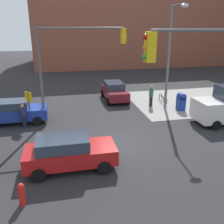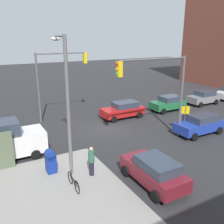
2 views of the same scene
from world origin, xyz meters
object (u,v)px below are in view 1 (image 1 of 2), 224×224
object	(u,v)px
traffic_signal_se_corner	(219,80)
fire_hydrant	(22,194)
coupe_blue	(15,111)
pedestrian_crossing	(23,116)
hatchback_red	(69,152)
traffic_signal_nw_corner	(75,55)
sedan_maroon	(115,91)
mailbox_blue	(181,101)
street_lamp_corner	(171,51)
pedestrian_waiting	(151,95)
bicycle_leaning_on_fence	(163,99)

from	to	relation	value
traffic_signal_se_corner	fire_hydrant	size ratio (longest dim) A/B	6.91
coupe_blue	pedestrian_crossing	size ratio (longest dim) A/B	2.57
hatchback_red	traffic_signal_nw_corner	bearing A→B (deg)	81.81
fire_hydrant	sedan_maroon	xyz separation A→B (m)	(6.60, 13.25, 0.36)
mailbox_blue	pedestrian_crossing	distance (m)	12.06
street_lamp_corner	coupe_blue	size ratio (longest dim) A/B	1.88
mailbox_blue	pedestrian_waiting	distance (m)	2.51
traffic_signal_se_corner	hatchback_red	world-z (taller)	traffic_signal_se_corner
street_lamp_corner	hatchback_red	size ratio (longest dim) A/B	1.86
fire_hydrant	pedestrian_waiting	world-z (taller)	pedestrian_waiting
pedestrian_waiting	street_lamp_corner	bearing A→B (deg)	-162.28
coupe_blue	pedestrian_waiting	world-z (taller)	pedestrian_waiting
hatchback_red	bicycle_leaning_on_fence	bearing A→B (deg)	46.30
mailbox_blue	traffic_signal_se_corner	bearing A→B (deg)	-110.89
street_lamp_corner	bicycle_leaning_on_fence	size ratio (longest dim) A/B	4.57
traffic_signal_se_corner	street_lamp_corner	xyz separation A→B (m)	(2.59, 9.93, 0.09)
coupe_blue	pedestrian_crossing	world-z (taller)	pedestrian_crossing
mailbox_blue	coupe_blue	distance (m)	12.70
traffic_signal_se_corner	mailbox_blue	size ratio (longest dim) A/B	4.55
fire_hydrant	mailbox_blue	bearing A→B (deg)	39.40
fire_hydrant	coupe_blue	size ratio (longest dim) A/B	0.22
pedestrian_crossing	pedestrian_waiting	bearing A→B (deg)	-110.61
traffic_signal_se_corner	bicycle_leaning_on_fence	world-z (taller)	traffic_signal_se_corner
mailbox_blue	sedan_maroon	size ratio (longest dim) A/B	0.35
street_lamp_corner	coupe_blue	xyz separation A→B (m)	(-11.66, -0.55, -3.86)
sedan_maroon	pedestrian_waiting	xyz separation A→B (m)	(2.60, -2.55, 0.10)
hatchback_red	pedestrian_crossing	size ratio (longest dim) A/B	2.61
fire_hydrant	pedestrian_crossing	xyz separation A→B (m)	(-0.80, 8.00, 0.37)
coupe_blue	bicycle_leaning_on_fence	xyz separation A→B (m)	(12.10, 2.31, -0.50)
coupe_blue	mailbox_blue	bearing A→B (deg)	0.51
sedan_maroon	pedestrian_crossing	xyz separation A→B (m)	(-7.40, -5.25, 0.01)
sedan_maroon	bicycle_leaning_on_fence	bearing A→B (deg)	-24.84
sedan_maroon	pedestrian_waiting	distance (m)	3.64
traffic_signal_nw_corner	street_lamp_corner	size ratio (longest dim) A/B	0.81
traffic_signal_nw_corner	hatchback_red	bearing A→B (deg)	-98.19
hatchback_red	fire_hydrant	bearing A→B (deg)	-129.68
traffic_signal_nw_corner	bicycle_leaning_on_fence	distance (m)	9.29
mailbox_blue	bicycle_leaning_on_fence	distance (m)	2.32
hatchback_red	pedestrian_crossing	bearing A→B (deg)	115.38
traffic_signal_se_corner	pedestrian_waiting	bearing A→B (deg)	81.59
traffic_signal_se_corner	hatchback_red	bearing A→B (deg)	155.39
coupe_blue	pedestrian_crossing	bearing A→B (deg)	-57.17
mailbox_blue	pedestrian_waiting	bearing A→B (deg)	143.13
hatchback_red	traffic_signal_se_corner	bearing A→B (deg)	-24.61
fire_hydrant	coupe_blue	distance (m)	9.22
street_lamp_corner	mailbox_blue	distance (m)	4.09
mailbox_blue	fire_hydrant	xyz separation A→B (m)	(-11.20, -9.20, -0.28)
hatchback_red	bicycle_leaning_on_fence	size ratio (longest dim) A/B	2.46
mailbox_blue	pedestrian_crossing	xyz separation A→B (m)	(-12.00, -1.20, 0.09)
bicycle_leaning_on_fence	coupe_blue	bearing A→B (deg)	-169.19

